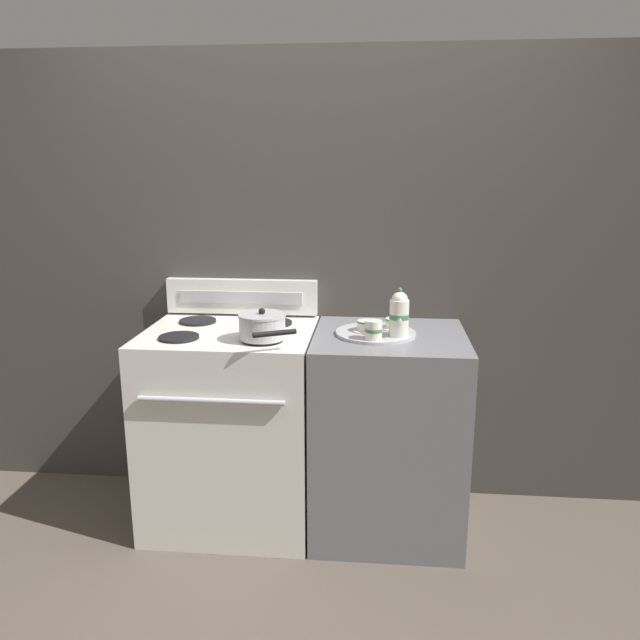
% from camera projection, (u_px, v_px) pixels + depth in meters
% --- Properties ---
extents(ground_plane, '(6.00, 6.00, 0.00)m').
position_uv_depth(ground_plane, '(305.00, 518.00, 3.03)').
color(ground_plane, brown).
extents(wall_back, '(6.00, 0.05, 2.20)m').
position_uv_depth(wall_back, '(311.00, 283.00, 3.09)').
color(wall_back, '#423D38').
rests_on(wall_back, ground).
extents(stove, '(0.77, 0.67, 0.95)m').
position_uv_depth(stove, '(232.00, 426.00, 2.94)').
color(stove, silver).
rests_on(stove, ground).
extents(control_panel, '(0.75, 0.05, 0.17)m').
position_uv_depth(control_panel, '(242.00, 296.00, 3.09)').
color(control_panel, silver).
rests_on(control_panel, stove).
extents(side_counter, '(0.68, 0.64, 0.94)m').
position_uv_depth(side_counter, '(387.00, 432.00, 2.88)').
color(side_counter, slate).
rests_on(side_counter, ground).
extents(saucepan, '(0.27, 0.32, 0.13)m').
position_uv_depth(saucepan, '(262.00, 326.00, 2.65)').
color(saucepan, '#B7B7BC').
rests_on(saucepan, stove).
extents(serving_tray, '(0.36, 0.36, 0.01)m').
position_uv_depth(serving_tray, '(376.00, 333.00, 2.76)').
color(serving_tray, '#B2B2B7').
rests_on(serving_tray, side_counter).
extents(teapot, '(0.09, 0.14, 0.21)m').
position_uv_depth(teapot, '(399.00, 314.00, 2.67)').
color(teapot, white).
rests_on(teapot, serving_tray).
extents(teacup_left, '(0.12, 0.12, 0.05)m').
position_uv_depth(teacup_left, '(366.00, 326.00, 2.77)').
color(teacup_left, white).
rests_on(teacup_left, serving_tray).
extents(teacup_right, '(0.12, 0.12, 0.05)m').
position_uv_depth(teacup_right, '(394.00, 324.00, 2.81)').
color(teacup_right, white).
rests_on(teacup_right, serving_tray).
extents(creamer_jug, '(0.07, 0.07, 0.08)m').
position_uv_depth(creamer_jug, '(374.00, 330.00, 2.63)').
color(creamer_jug, white).
rests_on(creamer_jug, serving_tray).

